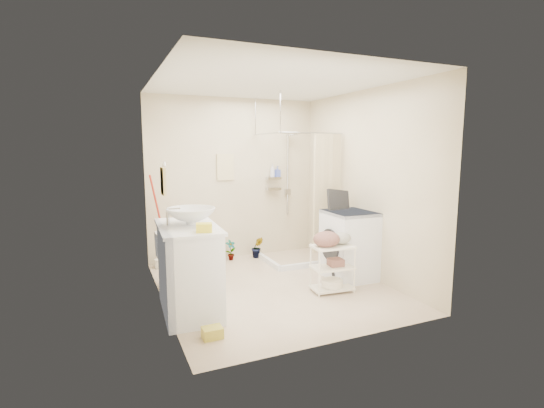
{
  "coord_description": "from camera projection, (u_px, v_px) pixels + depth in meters",
  "views": [
    {
      "loc": [
        -1.99,
        -4.55,
        1.81
      ],
      "look_at": [
        0.09,
        0.25,
        1.06
      ],
      "focal_mm": 26.0,
      "sensor_mm": 36.0,
      "label": 1
    }
  ],
  "objects": [
    {
      "name": "floor",
      "position": [
        273.0,
        287.0,
        5.17
      ],
      "size": [
        3.2,
        3.2,
        0.0
      ],
      "primitive_type": "plane",
      "color": "beige",
      "rests_on": "ground"
    },
    {
      "name": "ceiling",
      "position": [
        273.0,
        82.0,
        4.8
      ],
      "size": [
        2.8,
        3.2,
        0.04
      ],
      "primitive_type": "cube",
      "color": "silver",
      "rests_on": "ground"
    },
    {
      "name": "wall_back",
      "position": [
        234.0,
        179.0,
        6.44
      ],
      "size": [
        2.8,
        0.04,
        2.6
      ],
      "primitive_type": "cube",
      "color": "beige",
      "rests_on": "ground"
    },
    {
      "name": "wall_front",
      "position": [
        344.0,
        205.0,
        3.53
      ],
      "size": [
        2.8,
        0.04,
        2.6
      ],
      "primitive_type": "cube",
      "color": "beige",
      "rests_on": "ground"
    },
    {
      "name": "wall_left",
      "position": [
        159.0,
        193.0,
        4.43
      ],
      "size": [
        0.04,
        3.2,
        2.6
      ],
      "primitive_type": "cube",
      "color": "beige",
      "rests_on": "ground"
    },
    {
      "name": "wall_right",
      "position": [
        364.0,
        184.0,
        5.53
      ],
      "size": [
        0.04,
        3.2,
        2.6
      ],
      "primitive_type": "cube",
      "color": "beige",
      "rests_on": "ground"
    },
    {
      "name": "vanity",
      "position": [
        189.0,
        269.0,
        4.34
      ],
      "size": [
        0.68,
        1.14,
        0.97
      ],
      "primitive_type": "cube",
      "rotation": [
        0.0,
        0.0,
        -0.05
      ],
      "color": "silver",
      "rests_on": "ground"
    },
    {
      "name": "sink",
      "position": [
        191.0,
        216.0,
        4.3
      ],
      "size": [
        0.61,
        0.61,
        0.18
      ],
      "primitive_type": "imported",
      "rotation": [
        0.0,
        0.0,
        0.15
      ],
      "color": "silver",
      "rests_on": "vanity"
    },
    {
      "name": "counter_basket",
      "position": [
        204.0,
        228.0,
        3.93
      ],
      "size": [
        0.18,
        0.16,
        0.09
      ],
      "primitive_type": "cube",
      "rotation": [
        0.0,
        0.0,
        -0.24
      ],
      "color": "yellow",
      "rests_on": "vanity"
    },
    {
      "name": "floor_basket",
      "position": [
        212.0,
        331.0,
        3.76
      ],
      "size": [
        0.28,
        0.22,
        0.15
      ],
      "primitive_type": "cube",
      "rotation": [
        0.0,
        0.0,
        0.02
      ],
      "color": "gold",
      "rests_on": "ground"
    },
    {
      "name": "toilet",
      "position": [
        185.0,
        258.0,
        5.18
      ],
      "size": [
        0.71,
        0.41,
        0.73
      ],
      "primitive_type": "imported",
      "rotation": [
        0.0,
        0.0,
        1.58
      ],
      "color": "silver",
      "rests_on": "ground"
    },
    {
      "name": "mop",
      "position": [
        157.0,
        222.0,
        5.87
      ],
      "size": [
        0.17,
        0.17,
        1.41
      ],
      "primitive_type": null,
      "rotation": [
        0.0,
        0.0,
        -0.29
      ],
      "color": "#AD2719",
      "rests_on": "ground"
    },
    {
      "name": "potted_plant_a",
      "position": [
        231.0,
        250.0,
        6.36
      ],
      "size": [
        0.2,
        0.16,
        0.34
      ],
      "primitive_type": "imported",
      "rotation": [
        0.0,
        0.0,
        0.26
      ],
      "color": "brown",
      "rests_on": "ground"
    },
    {
      "name": "potted_plant_b",
      "position": [
        257.0,
        247.0,
        6.51
      ],
      "size": [
        0.23,
        0.2,
        0.35
      ],
      "primitive_type": "imported",
      "rotation": [
        0.0,
        0.0,
        -0.26
      ],
      "color": "#9B5337",
      "rests_on": "ground"
    },
    {
      "name": "hanging_towel",
      "position": [
        225.0,
        167.0,
        6.33
      ],
      "size": [
        0.28,
        0.03,
        0.42
      ],
      "primitive_type": "cube",
      "color": "beige",
      "rests_on": "wall_back"
    },
    {
      "name": "towel_ring",
      "position": [
        163.0,
        179.0,
        4.23
      ],
      "size": [
        0.04,
        0.22,
        0.34
      ],
      "primitive_type": null,
      "color": "#D6C079",
      "rests_on": "wall_left"
    },
    {
      "name": "tp_holder",
      "position": [
        164.0,
        242.0,
        4.57
      ],
      "size": [
        0.08,
        0.12,
        0.14
      ],
      "primitive_type": null,
      "color": "white",
      "rests_on": "wall_left"
    },
    {
      "name": "shower",
      "position": [
        295.0,
        195.0,
        6.31
      ],
      "size": [
        1.1,
        1.1,
        2.1
      ],
      "primitive_type": null,
      "color": "silver",
      "rests_on": "ground"
    },
    {
      "name": "shampoo_bottle_a",
      "position": [
        272.0,
        171.0,
        6.6
      ],
      "size": [
        0.1,
        0.1,
        0.21
      ],
      "primitive_type": "imported",
      "rotation": [
        0.0,
        0.0,
        -0.31
      ],
      "color": "silver",
      "rests_on": "shower"
    },
    {
      "name": "shampoo_bottle_b",
      "position": [
        277.0,
        172.0,
        6.62
      ],
      "size": [
        0.09,
        0.09,
        0.18
      ],
      "primitive_type": "imported",
      "rotation": [
        0.0,
        0.0,
        0.11
      ],
      "color": "#4454AD",
      "rests_on": "shower"
    },
    {
      "name": "washing_machine",
      "position": [
        351.0,
        245.0,
        5.47
      ],
      "size": [
        0.66,
        0.68,
        0.94
      ],
      "primitive_type": "cube",
      "rotation": [
        0.0,
        0.0,
        -0.02
      ],
      "color": "silver",
      "rests_on": "ground"
    },
    {
      "name": "laundry_rack",
      "position": [
        332.0,
        264.0,
        4.96
      ],
      "size": [
        0.54,
        0.35,
        0.71
      ],
      "primitive_type": null,
      "rotation": [
        0.0,
        0.0,
        -0.1
      ],
      "color": "white",
      "rests_on": "ground"
    },
    {
      "name": "ironing_board",
      "position": [
        340.0,
        232.0,
        5.5
      ],
      "size": [
        0.37,
        0.14,
        1.27
      ],
      "primitive_type": null,
      "rotation": [
        0.0,
        0.0,
        0.09
      ],
      "color": "black",
      "rests_on": "ground"
    }
  ]
}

